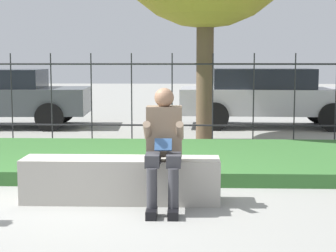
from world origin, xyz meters
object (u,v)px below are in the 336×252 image
object	(u,v)px
person_seated_reader	(164,143)
car_parked_left	(2,96)
car_parked_right	(268,96)
stone_bench	(121,182)

from	to	relation	value
person_seated_reader	car_parked_left	xyz separation A→B (m)	(-4.16, 7.17, 0.01)
car_parked_left	person_seated_reader	bearing A→B (deg)	-63.24
person_seated_reader	car_parked_left	bearing A→B (deg)	120.09
person_seated_reader	car_parked_right	world-z (taller)	car_parked_right
stone_bench	person_seated_reader	xyz separation A→B (m)	(0.50, -0.28, 0.50)
car_parked_left	car_parked_right	distance (m)	6.30
car_parked_right	stone_bench	bearing A→B (deg)	-108.20
person_seated_reader	car_parked_left	world-z (taller)	car_parked_left
stone_bench	person_seated_reader	size ratio (longest dim) A/B	1.71
car_parked_left	stone_bench	bearing A→B (deg)	-65.37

